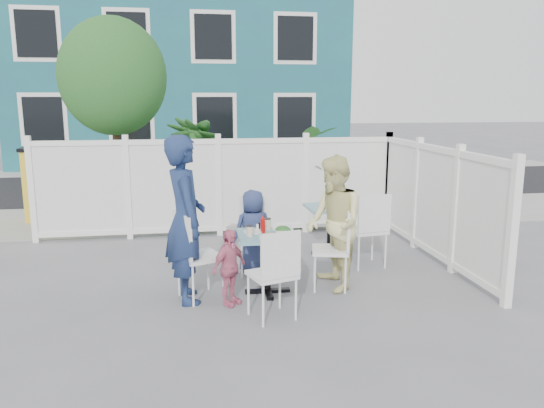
{
  "coord_description": "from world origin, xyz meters",
  "views": [
    {
      "loc": [
        -0.38,
        -6.19,
        2.25
      ],
      "look_at": [
        0.61,
        0.05,
        0.98
      ],
      "focal_mm": 35.0,
      "sensor_mm": 36.0,
      "label": 1
    }
  ],
  "objects": [
    {
      "name": "pepper_shaker",
      "position": [
        0.42,
        -0.1,
        0.75
      ],
      "size": [
        0.03,
        0.03,
        0.07
      ],
      "primitive_type": "cylinder",
      "color": "black",
      "rests_on": "main_table"
    },
    {
      "name": "near_sidewalk",
      "position": [
        0.0,
        3.8,
        0.01
      ],
      "size": [
        24.0,
        2.6,
        0.01
      ],
      "primitive_type": "cube",
      "color": "gray",
      "rests_on": "ground"
    },
    {
      "name": "ketchup_bottle",
      "position": [
        0.45,
        -0.28,
        0.79
      ],
      "size": [
        0.05,
        0.05,
        0.16
      ],
      "primitive_type": "cylinder",
      "color": "#AD0706",
      "rests_on": "main_table"
    },
    {
      "name": "chair_right",
      "position": [
        1.33,
        -0.33,
        0.56
      ],
      "size": [
        0.51,
        0.52,
        0.96
      ],
      "rotation": [
        0.0,
        0.0,
        1.35
      ],
      "color": "white",
      "rests_on": "ground"
    },
    {
      "name": "utility_cabinet",
      "position": [
        -2.99,
        4.0,
        0.65
      ],
      "size": [
        0.71,
        0.51,
        1.3
      ],
      "primitive_type": "cube",
      "rotation": [
        0.0,
        0.0,
        0.01
      ],
      "color": "gold",
      "rests_on": "ground"
    },
    {
      "name": "ground",
      "position": [
        0.0,
        0.0,
        0.0
      ],
      "size": [
        80.0,
        80.0,
        0.0
      ],
      "primitive_type": "plane",
      "color": "slate"
    },
    {
      "name": "main_table",
      "position": [
        0.49,
        -0.35,
        0.55
      ],
      "size": [
        0.69,
        0.69,
        0.71
      ],
      "rotation": [
        0.0,
        0.0,
        -0.02
      ],
      "color": "teal",
      "rests_on": "ground"
    },
    {
      "name": "chair_spare",
      "position": [
        1.97,
        0.36,
        0.59
      ],
      "size": [
        0.52,
        0.51,
        1.02
      ],
      "rotation": [
        0.0,
        0.0,
        0.14
      ],
      "color": "white",
      "rests_on": "ground"
    },
    {
      "name": "chair_back",
      "position": [
        0.47,
        0.43,
        0.58
      ],
      "size": [
        0.5,
        0.49,
        0.99
      ],
      "rotation": [
        0.0,
        0.0,
        3.02
      ],
      "color": "white",
      "rests_on": "ground"
    },
    {
      "name": "plate_side",
      "position": [
        0.34,
        -0.24,
        0.72
      ],
      "size": [
        0.23,
        0.23,
        0.02
      ],
      "primitive_type": "cylinder",
      "color": "white",
      "rests_on": "main_table"
    },
    {
      "name": "chair_left",
      "position": [
        -0.36,
        -0.43,
        0.59
      ],
      "size": [
        0.59,
        0.6,
        1.01
      ],
      "rotation": [
        0.0,
        0.0,
        -1.16
      ],
      "color": "white",
      "rests_on": "ground"
    },
    {
      "name": "coffee_cup_a",
      "position": [
        0.28,
        -0.42,
        0.77
      ],
      "size": [
        0.08,
        0.08,
        0.12
      ],
      "primitive_type": "cylinder",
      "color": "beige",
      "rests_on": "main_table"
    },
    {
      "name": "potted_shrub_b",
      "position": [
        1.6,
        3.0,
        0.86
      ],
      "size": [
        1.75,
        1.88,
        1.73
      ],
      "primitive_type": "imported",
      "rotation": [
        0.0,
        0.0,
        1.87
      ],
      "color": "#1D5422",
      "rests_on": "ground"
    },
    {
      "name": "plate_main",
      "position": [
        0.5,
        -0.53,
        0.72
      ],
      "size": [
        0.26,
        0.26,
        0.02
      ],
      "primitive_type": "cylinder",
      "color": "white",
      "rests_on": "main_table"
    },
    {
      "name": "fence_back",
      "position": [
        0.1,
        2.4,
        0.78
      ],
      "size": [
        5.86,
        0.08,
        1.6
      ],
      "color": "white",
      "rests_on": "ground"
    },
    {
      "name": "fence_right",
      "position": [
        3.0,
        0.6,
        0.78
      ],
      "size": [
        0.08,
        3.66,
        1.6
      ],
      "rotation": [
        0.0,
        0.0,
        1.57
      ],
      "color": "white",
      "rests_on": "ground"
    },
    {
      "name": "potted_shrub_a",
      "position": [
        -0.2,
        3.1,
        0.96
      ],
      "size": [
        1.48,
        1.48,
        1.93
      ],
      "primitive_type": "imported",
      "rotation": [
        0.0,
        0.0,
        2.6
      ],
      "color": "#1D5422",
      "rests_on": "ground"
    },
    {
      "name": "far_sidewalk",
      "position": [
        0.0,
        10.6,
        0.01
      ],
      "size": [
        24.0,
        1.6,
        0.01
      ],
      "primitive_type": "cube",
      "color": "gray",
      "rests_on": "ground"
    },
    {
      "name": "street",
      "position": [
        0.0,
        7.5,
        0.0
      ],
      "size": [
        24.0,
        5.0,
        0.01
      ],
      "primitive_type": "cube",
      "color": "black",
      "rests_on": "ground"
    },
    {
      "name": "toddler",
      "position": [
        0.02,
        -0.65,
        0.43
      ],
      "size": [
        0.51,
        0.5,
        0.86
      ],
      "primitive_type": "imported",
      "rotation": [
        0.0,
        0.0,
        0.77
      ],
      "color": "#D66A89",
      "rests_on": "ground"
    },
    {
      "name": "woman",
      "position": [
        1.29,
        -0.33,
        0.8
      ],
      "size": [
        0.66,
        0.82,
        1.59
      ],
      "primitive_type": "imported",
      "rotation": [
        0.0,
        0.0,
        -1.49
      ],
      "color": "#DCCF45",
      "rests_on": "ground"
    },
    {
      "name": "boy",
      "position": [
        0.42,
        0.45,
        0.55
      ],
      "size": [
        0.6,
        0.46,
        1.09
      ],
      "primitive_type": "imported",
      "rotation": [
        0.0,
        0.0,
        3.37
      ],
      "color": "navy",
      "rests_on": "ground"
    },
    {
      "name": "building",
      "position": [
        -0.5,
        14.0,
        3.0
      ],
      "size": [
        11.0,
        6.0,
        6.0
      ],
      "color": "#1F5267",
      "rests_on": "ground"
    },
    {
      "name": "spare_table",
      "position": [
        1.63,
        1.08,
        0.55
      ],
      "size": [
        0.68,
        0.68,
        0.71
      ],
      "rotation": [
        0.0,
        0.0,
        0.02
      ],
      "color": "teal",
      "rests_on": "ground"
    },
    {
      "name": "chair_near",
      "position": [
        0.46,
        -1.15,
        0.56
      ],
      "size": [
        0.54,
        0.53,
        0.96
      ],
      "rotation": [
        0.0,
        0.0,
        0.31
      ],
      "color": "white",
      "rests_on": "ground"
    },
    {
      "name": "tree",
      "position": [
        -1.6,
        3.3,
        2.59
      ],
      "size": [
        1.8,
        1.62,
        3.59
      ],
      "color": "#382316",
      "rests_on": "ground"
    },
    {
      "name": "salad_bowl",
      "position": [
        0.67,
        -0.36,
        0.74
      ],
      "size": [
        0.24,
        0.24,
        0.06
      ],
      "primitive_type": "imported",
      "color": "white",
      "rests_on": "main_table"
    },
    {
      "name": "salt_shaker",
      "position": [
        0.41,
        -0.13,
        0.74
      ],
      "size": [
        0.03,
        0.03,
        0.07
      ],
      "primitive_type": "cylinder",
      "color": "white",
      "rests_on": "main_table"
    },
    {
      "name": "coffee_cup_b",
      "position": [
        0.52,
        -0.14,
        0.77
      ],
      "size": [
        0.08,
        0.08,
        0.13
      ],
      "primitive_type": "cylinder",
      "color": "beige",
      "rests_on": "main_table"
    },
    {
      "name": "man",
      "position": [
        -0.44,
        -0.42,
        0.93
      ],
      "size": [
        0.56,
        0.75,
        1.86
      ],
      "primitive_type": "imported",
      "rotation": [
        0.0,
        0.0,
        1.75
      ],
      "color": "navy",
      "rests_on": "ground"
    }
  ]
}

